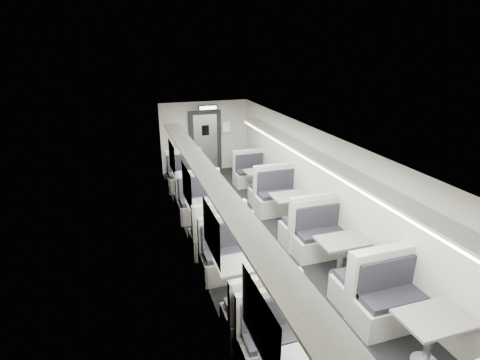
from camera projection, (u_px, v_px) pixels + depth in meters
room at (272, 205)px, 7.43m from camera, size 3.24×12.24×2.64m
booth_left_a at (191, 186)px, 10.58m from camera, size 1.12×2.27×1.21m
booth_left_b at (208, 218)px, 8.67m from camera, size 1.13×2.29×1.23m
booth_left_c at (243, 281)px, 6.38m from camera, size 1.09×2.22×1.19m
booth_right_a at (259, 182)px, 11.01m from camera, size 1.02×2.06×1.10m
booth_right_b at (291, 211)px, 9.01m from camera, size 1.16×2.35×1.26m
booth_right_c at (340, 258)px, 7.09m from camera, size 1.10×2.23×1.19m
booth_right_d at (430, 340)px, 5.10m from camera, size 1.13×2.30×1.23m
passenger at (200, 180)px, 10.20m from camera, size 0.57×0.42×1.42m
window_a at (172, 157)px, 9.98m from camera, size 0.02×1.18×0.84m
window_b at (187, 185)px, 8.02m from camera, size 0.02×1.18×0.84m
window_c at (211, 232)px, 6.05m from camera, size 0.02×1.18×0.84m
window_d at (259, 323)px, 4.09m from camera, size 0.02×1.18×0.84m
luggage_rack_left at (214, 183)px, 6.55m from camera, size 0.46×10.40×0.09m
luggage_rack_right at (339, 169)px, 7.27m from camera, size 0.46×10.40×0.09m
vestibule_door at (205, 142)px, 12.78m from camera, size 1.10×0.13×2.10m
exit_sign at (208, 108)px, 11.91m from camera, size 0.62×0.12×0.16m
wall_notice at (226, 127)px, 12.82m from camera, size 0.32×0.02×0.40m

